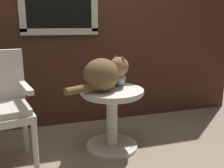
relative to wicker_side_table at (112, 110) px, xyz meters
The scene contains 5 objects.
ground_plane 0.43m from the wicker_side_table, 124.70° to the right, with size 6.00×6.00×0.00m, color gray.
back_wall 1.19m from the wicker_side_table, 99.05° to the left, with size 4.00×0.07×2.60m.
wicker_side_table is the anchor object (origin of this frame).
cat 0.36m from the wicker_side_table, 167.61° to the right, with size 0.63×0.40×0.31m.
pewter_vase_with_ivy 0.31m from the wicker_side_table, 40.74° to the left, with size 0.12×0.12×0.26m.
Camera 1 is at (-0.54, -1.98, 1.17)m, focal length 40.39 mm.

